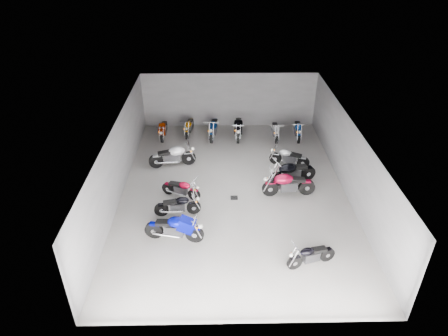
{
  "coord_description": "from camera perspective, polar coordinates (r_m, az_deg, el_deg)",
  "views": [
    {
      "loc": [
        -0.71,
        -14.82,
        10.26
      ],
      "look_at": [
        -0.43,
        0.4,
        1.0
      ],
      "focal_mm": 32.0,
      "sensor_mm": 36.0,
      "label": 1
    }
  ],
  "objects": [
    {
      "name": "ground",
      "position": [
        18.04,
        1.39,
        -3.36
      ],
      "size": [
        14.0,
        14.0,
        0.0
      ],
      "primitive_type": "plane",
      "color": "#9B9893",
      "rests_on": "ground"
    },
    {
      "name": "motorcycle_left_d",
      "position": [
        17.54,
        -6.12,
        -2.93
      ],
      "size": [
        1.75,
        0.84,
        0.81
      ],
      "rotation": [
        0.0,
        0.0,
        -1.97
      ],
      "color": "black",
      "rests_on": "ground"
    },
    {
      "name": "motorcycle_left_c",
      "position": [
        16.52,
        -6.58,
        -5.31
      ],
      "size": [
        1.92,
        0.43,
        0.84
      ],
      "rotation": [
        0.0,
        0.0,
        -1.47
      ],
      "color": "black",
      "rests_on": "ground"
    },
    {
      "name": "motorcycle_left_b",
      "position": [
        15.25,
        -7.06,
        -8.53
      ],
      "size": [
        2.28,
        0.6,
        1.01
      ],
      "rotation": [
        0.0,
        0.0,
        -1.74
      ],
      "color": "black",
      "rests_on": "ground"
    },
    {
      "name": "drain_grate",
      "position": [
        17.63,
        1.45,
        -4.27
      ],
      "size": [
        0.32,
        0.32,
        0.01
      ],
      "primitive_type": "cube",
      "color": "black",
      "rests_on": "ground"
    },
    {
      "name": "motorcycle_back_f",
      "position": [
        22.84,
        10.5,
        5.44
      ],
      "size": [
        0.45,
        2.06,
        0.9
      ],
      "rotation": [
        0.0,
        0.0,
        3.06
      ],
      "color": "black",
      "rests_on": "ground"
    },
    {
      "name": "ceiling",
      "position": [
        16.43,
        1.53,
        5.92
      ],
      "size": [
        10.0,
        14.0,
        0.04
      ],
      "primitive_type": "cube",
      "color": "black",
      "rests_on": "wall_back"
    },
    {
      "name": "wall_back",
      "position": [
        23.49,
        0.76,
        9.67
      ],
      "size": [
        10.0,
        0.1,
        3.2
      ],
      "primitive_type": "cube",
      "color": "slate",
      "rests_on": "ground"
    },
    {
      "name": "motorcycle_right_d",
      "position": [
        17.73,
        9.15,
        -2.3
      ],
      "size": [
        2.36,
        0.49,
        1.04
      ],
      "rotation": [
        0.0,
        0.0,
        1.62
      ],
      "color": "black",
      "rests_on": "ground"
    },
    {
      "name": "motorcycle_left_f",
      "position": [
        19.81,
        -7.31,
        1.71
      ],
      "size": [
        2.31,
        0.6,
        1.02
      ],
      "rotation": [
        0.0,
        0.0,
        -1.4
      ],
      "color": "black",
      "rests_on": "ground"
    },
    {
      "name": "motorcycle_back_e",
      "position": [
        22.6,
        7.35,
        5.35
      ],
      "size": [
        0.39,
        1.94,
        0.85
      ],
      "rotation": [
        0.0,
        0.0,
        3.12
      ],
      "color": "black",
      "rests_on": "ground"
    },
    {
      "name": "motorcycle_back_b",
      "position": [
        22.94,
        -4.99,
        5.93
      ],
      "size": [
        0.46,
        1.96,
        0.86
      ],
      "rotation": [
        0.0,
        0.0,
        3.01
      ],
      "color": "black",
      "rests_on": "ground"
    },
    {
      "name": "motorcycle_right_e",
      "position": [
        18.56,
        9.63,
        -0.66
      ],
      "size": [
        2.32,
        0.88,
        1.05
      ],
      "rotation": [
        0.0,
        0.0,
        1.88
      ],
      "color": "black",
      "rests_on": "ground"
    },
    {
      "name": "motorcycle_right_a",
      "position": [
        14.54,
        12.29,
        -12.07
      ],
      "size": [
        1.8,
        0.66,
        0.81
      ],
      "rotation": [
        0.0,
        0.0,
        1.87
      ],
      "color": "black",
      "rests_on": "ground"
    },
    {
      "name": "wall_left",
      "position": [
        17.7,
        -14.94,
        0.85
      ],
      "size": [
        0.1,
        14.0,
        3.2
      ],
      "primitive_type": "cube",
      "color": "slate",
      "rests_on": "ground"
    },
    {
      "name": "motorcycle_right_f",
      "position": [
        19.96,
        9.25,
        1.52
      ],
      "size": [
        1.93,
        0.77,
        0.88
      ],
      "rotation": [
        0.0,
        0.0,
        1.24
      ],
      "color": "black",
      "rests_on": "ground"
    },
    {
      "name": "motorcycle_back_c",
      "position": [
        22.51,
        -1.52,
        5.73
      ],
      "size": [
        0.54,
        2.26,
        1.0
      ],
      "rotation": [
        0.0,
        0.0,
        3.01
      ],
      "color": "black",
      "rests_on": "ground"
    },
    {
      "name": "motorcycle_back_a",
      "position": [
        22.77,
        -8.65,
        5.49
      ],
      "size": [
        0.39,
        1.99,
        0.87
      ],
      "rotation": [
        0.0,
        0.0,
        3.12
      ],
      "color": "black",
      "rests_on": "ground"
    },
    {
      "name": "wall_right",
      "position": [
        18.09,
        17.49,
        1.13
      ],
      "size": [
        0.1,
        14.0,
        3.2
      ],
      "primitive_type": "cube",
      "color": "slate",
      "rests_on": "ground"
    },
    {
      "name": "motorcycle_back_d",
      "position": [
        22.53,
        2.06,
        5.81
      ],
      "size": [
        0.5,
        2.37,
        1.04
      ],
      "rotation": [
        0.0,
        0.0,
        3.08
      ],
      "color": "black",
      "rests_on": "ground"
    }
  ]
}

